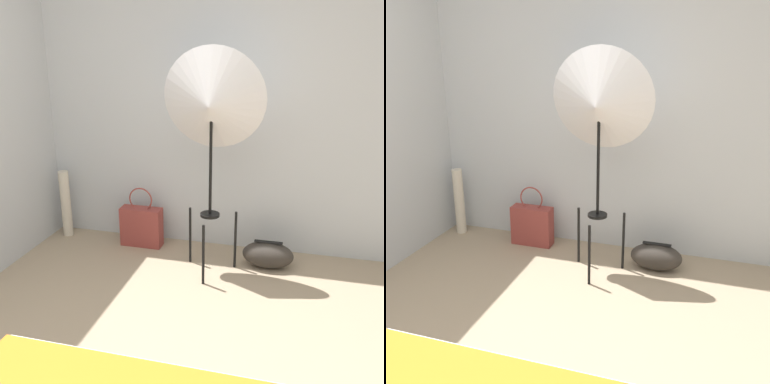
{
  "view_description": "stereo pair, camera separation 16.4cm",
  "coord_description": "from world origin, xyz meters",
  "views": [
    {
      "loc": [
        0.83,
        -1.36,
        1.68
      ],
      "look_at": [
        0.1,
        1.43,
        0.7
      ],
      "focal_mm": 42.0,
      "sensor_mm": 36.0,
      "label": 1
    },
    {
      "loc": [
        0.99,
        -1.32,
        1.68
      ],
      "look_at": [
        0.1,
        1.43,
        0.7
      ],
      "focal_mm": 42.0,
      "sensor_mm": 36.0,
      "label": 2
    }
  ],
  "objects": [
    {
      "name": "duffel_bag",
      "position": [
        0.61,
        1.83,
        0.1
      ],
      "size": [
        0.39,
        0.21,
        0.22
      ],
      "color": "#332D28",
      "rests_on": "ground_plane"
    },
    {
      "name": "tote_bag",
      "position": [
        -0.48,
        1.96,
        0.18
      ],
      "size": [
        0.35,
        0.13,
        0.52
      ],
      "color": "brown",
      "rests_on": "ground_plane"
    },
    {
      "name": "wall_back",
      "position": [
        0.0,
        2.17,
        1.3
      ],
      "size": [
        8.0,
        0.05,
        2.6
      ],
      "color": "#B7BCC1",
      "rests_on": "ground_plane"
    },
    {
      "name": "paper_roll",
      "position": [
        -1.21,
        1.99,
        0.3
      ],
      "size": [
        0.09,
        0.09,
        0.6
      ],
      "color": "beige",
      "rests_on": "ground_plane"
    },
    {
      "name": "photo_umbrella",
      "position": [
        0.18,
        1.66,
        1.27
      ],
      "size": [
        0.74,
        0.38,
        1.66
      ],
      "color": "black",
      "rests_on": "ground_plane"
    }
  ]
}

